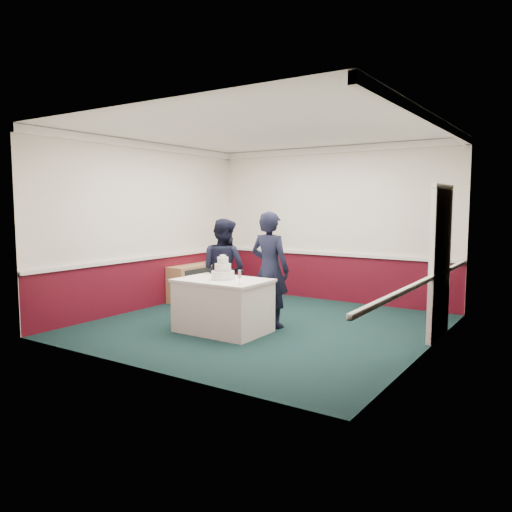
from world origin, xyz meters
The scene contains 9 objects.
ground centered at (0.00, 0.00, 0.00)m, with size 5.00×5.00×0.00m, color #112B28.
room_shell centered at (0.08, 0.61, 1.97)m, with size 5.00×5.00×3.00m.
sideboard centered at (-2.28, 1.04, 0.35)m, with size 0.41×1.20×0.70m.
cake_table centered at (-0.29, -0.64, 0.40)m, with size 1.32×0.92×0.79m.
wedding_cake centered at (-0.29, -0.64, 0.90)m, with size 0.35×0.35×0.36m.
cake_knife centered at (-0.32, -0.84, 0.79)m, with size 0.01×0.22×0.01m, color silver.
champagne_flute centered at (0.21, -0.92, 0.93)m, with size 0.05×0.05×0.21m.
person_man centered at (-0.74, -0.02, 0.83)m, with size 0.81×0.63×1.66m, color black.
person_woman centered at (0.12, 0.01, 0.89)m, with size 0.65×0.43×1.79m, color black.
Camera 1 is at (4.12, -6.46, 1.89)m, focal length 35.00 mm.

